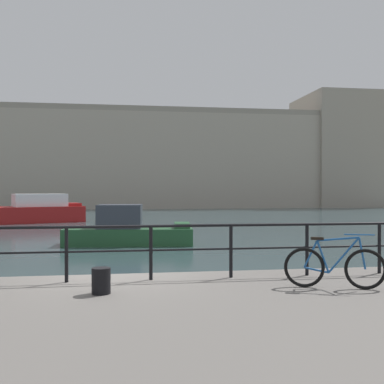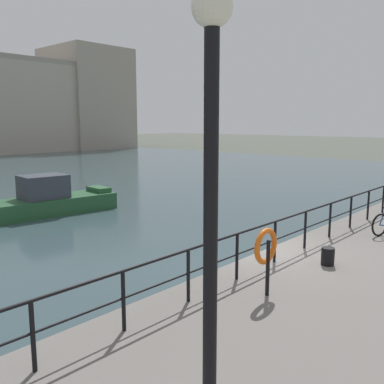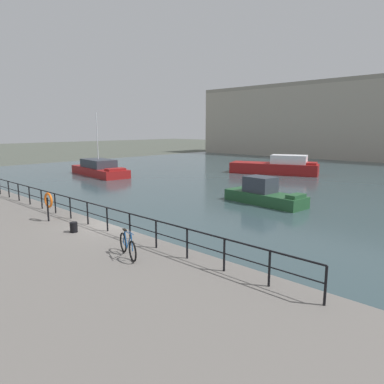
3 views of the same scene
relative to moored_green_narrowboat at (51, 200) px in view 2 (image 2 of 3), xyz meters
name	(u,v)px [view 2 (image 2 of 3)]	position (x,y,z in m)	size (l,w,h in m)	color
ground_plane	(266,278)	(-0.48, -12.36, -0.67)	(240.00, 240.00, 0.00)	#4C5147
moored_green_narrowboat	(51,200)	(0.00, 0.00, 0.00)	(6.14, 2.54, 1.89)	#23512D
quay_railing	(275,234)	(-1.32, -13.11, 0.93)	(22.53, 0.07, 1.08)	black
mooring_bollard	(328,256)	(-0.62, -14.21, 0.41)	(0.32, 0.32, 0.44)	black
life_ring_stand	(266,249)	(-3.23, -14.05, 1.17)	(0.75, 0.16, 1.40)	black
quay_lamp_post	(211,198)	(-7.76, -16.33, 3.08)	(0.32, 0.32, 4.49)	black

